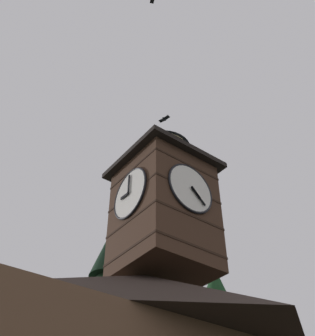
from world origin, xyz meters
TOP-DOWN VIEW (x-y plane):
  - clock_tower at (-0.35, -0.98)m, footprint 4.33×4.33m
  - flying_bird_low at (-0.80, -1.43)m, footprint 0.35×0.71m

SIDE VIEW (x-z plane):
  - clock_tower at x=-0.35m, z-range 8.24..16.54m
  - flying_bird_low at x=-0.80m, z-range 18.41..18.57m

